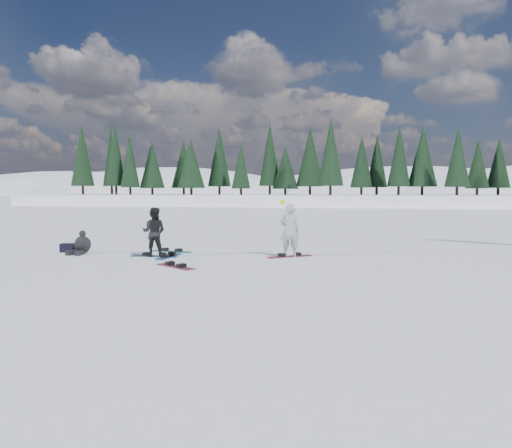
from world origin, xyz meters
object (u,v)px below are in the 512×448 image
at_px(snowboard_loose_a, 169,257).
at_px(seated_rider, 82,245).
at_px(snowboarder_man, 154,232).
at_px(snowboard_loose_c, 172,252).
at_px(gear_bag, 68,248).
at_px(snowboard_loose_b, 176,267).
at_px(snowboarder_woman, 290,230).

bearing_deg(snowboard_loose_a, seated_rider, 88.33).
height_order(snowboarder_man, snowboard_loose_c, snowboarder_man).
bearing_deg(snowboard_loose_c, snowboarder_man, -81.62).
relative_size(gear_bag, snowboard_loose_b, 0.30).
distance_m(snowboard_loose_a, snowboard_loose_b, 2.18).
distance_m(snowboarder_woman, snowboard_loose_b, 4.01).
bearing_deg(snowboarder_man, snowboarder_woman, -176.50).
height_order(snowboarder_woman, gear_bag, snowboarder_woman).
distance_m(snowboarder_woman, seated_rider, 6.98).
height_order(gear_bag, snowboard_loose_a, gear_bag).
bearing_deg(snowboard_loose_b, seated_rider, -172.59).
bearing_deg(snowboarder_woman, snowboard_loose_a, 2.01).
relative_size(seated_rider, snowboard_loose_a, 0.62).
bearing_deg(seated_rider, snowboard_loose_b, -28.96).
bearing_deg(gear_bag, snowboard_loose_a, -6.67).
distance_m(seated_rider, snowboard_loose_a, 3.19).
bearing_deg(snowboarder_man, seated_rider, -11.97).
bearing_deg(snowboard_loose_b, snowboarder_man, 162.04).
bearing_deg(snowboarder_man, gear_bag, -15.26).
height_order(seated_rider, gear_bag, seated_rider).
xyz_separation_m(snowboard_loose_c, snowboard_loose_a, (0.40, -1.26, 0.00)).
height_order(snowboarder_man, snowboard_loose_b, snowboarder_man).
relative_size(snowboarder_woman, snowboard_loose_c, 1.23).
height_order(snowboarder_woman, snowboard_loose_c, snowboarder_woman).
xyz_separation_m(snowboarder_woman, snowboard_loose_a, (-3.76, -0.83, -0.85)).
bearing_deg(snowboard_loose_a, snowboarder_woman, -75.55).
distance_m(snowboarder_woman, snowboard_loose_c, 4.26).
bearing_deg(snowboard_loose_a, snowboarder_man, 92.31).
relative_size(snowboard_loose_c, snowboard_loose_b, 1.00).
height_order(snowboard_loose_c, snowboard_loose_b, same).
height_order(seated_rider, snowboard_loose_a, seated_rider).
bearing_deg(snowboard_loose_b, snowboarder_woman, 79.66).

